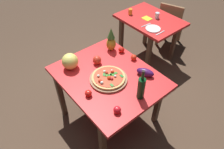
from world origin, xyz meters
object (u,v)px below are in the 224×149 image
object	(u,v)px
pizza_board	(108,79)
tomato_at_corner	(117,110)
pineapple_left	(111,40)
eggplant	(145,72)
display_table	(108,81)
dining_chair	(171,22)
dinner_plate	(153,29)
fork_utensil	(146,25)
tomato_near_board	(121,50)
pizza	(108,77)
tomato_by_bottle	(134,57)
knife_utensil	(160,33)
bell_pepper	(97,60)
tomato_beside_pepper	(88,93)
napkin_folded	(147,18)
background_table	(149,26)
melon	(70,61)
wine_bottle	(141,88)
drinking_glass_water	(157,15)
drinking_glass_juice	(130,12)

from	to	relation	value
pizza_board	tomato_at_corner	world-z (taller)	tomato_at_corner
pineapple_left	eggplant	size ratio (longest dim) A/B	1.59
display_table	dining_chair	distance (m)	2.02
dinner_plate	dining_chair	bearing A→B (deg)	107.30
display_table	fork_utensil	xyz separation A→B (m)	(-0.49, 1.12, 0.10)
tomato_near_board	pizza	bearing A→B (deg)	-57.31
tomato_by_bottle	knife_utensil	bearing A→B (deg)	104.55
pizza_board	eggplant	world-z (taller)	eggplant
display_table	fork_utensil	size ratio (longest dim) A/B	6.58
bell_pepper	tomato_beside_pepper	distance (m)	0.51
tomato_near_board	napkin_folded	xyz separation A→B (m)	(-0.39, 0.88, -0.04)
bell_pepper	eggplant	bearing A→B (deg)	29.83
background_table	knife_utensil	xyz separation A→B (m)	(0.38, -0.20, 0.13)
pizza_board	knife_utensil	bearing A→B (deg)	102.57
melon	dinner_plate	world-z (taller)	melon
melon	napkin_folded	world-z (taller)	melon
wine_bottle	eggplant	xyz separation A→B (m)	(-0.19, 0.27, -0.09)
background_table	drinking_glass_water	distance (m)	0.20
pizza	drinking_glass_water	world-z (taller)	drinking_glass_water
bell_pepper	tomato_by_bottle	xyz separation A→B (m)	(0.23, 0.38, -0.01)
dining_chair	pizza_board	size ratio (longest dim) A/B	2.04
display_table	bell_pepper	distance (m)	0.29
pizza	knife_utensil	xyz separation A→B (m)	(-0.26, 1.16, -0.04)
fork_utensil	napkin_folded	world-z (taller)	fork_utensil
tomato_near_board	knife_utensil	bearing A→B (deg)	88.05
display_table	tomato_near_board	bearing A→B (deg)	120.11
eggplant	tomato_by_bottle	bearing A→B (deg)	161.44
tomato_by_bottle	napkin_folded	size ratio (longest dim) A/B	0.51
knife_utensil	tomato_by_bottle	bearing A→B (deg)	-75.87
fork_utensil	pizza_board	bearing A→B (deg)	-59.89
pineapple_left	napkin_folded	bearing A→B (deg)	105.72
pizza_board	dining_chair	bearing A→B (deg)	108.28
pizza	napkin_folded	xyz separation A→B (m)	(-0.67, 1.33, -0.04)
display_table	drinking_glass_water	size ratio (longest dim) A/B	13.15
napkin_folded	dining_chair	bearing A→B (deg)	87.69
knife_utensil	drinking_glass_juice	bearing A→B (deg)	174.63
drinking_glass_water	background_table	bearing A→B (deg)	-118.71
pineapple_left	melon	distance (m)	0.58
display_table	eggplant	distance (m)	0.43
melon	tomato_by_bottle	size ratio (longest dim) A/B	2.65
melon	tomato_at_corner	size ratio (longest dim) A/B	2.55
pizza	eggplant	distance (m)	0.42
pineapple_left	drinking_glass_juice	size ratio (longest dim) A/B	3.53
pizza	tomato_near_board	size ratio (longest dim) A/B	4.83
dinner_plate	display_table	bearing A→B (deg)	-72.78
dinner_plate	bell_pepper	bearing A→B (deg)	-84.88
wine_bottle	tomato_near_board	size ratio (longest dim) A/B	4.66
background_table	napkin_folded	xyz separation A→B (m)	(-0.04, -0.04, 0.13)
eggplant	tomato_beside_pepper	world-z (taller)	eggplant
melon	napkin_folded	size ratio (longest dim) A/B	1.35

